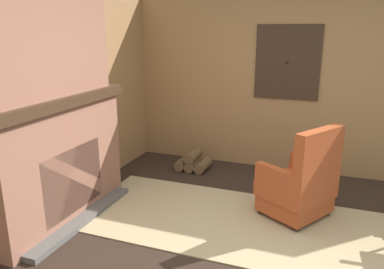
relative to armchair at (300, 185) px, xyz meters
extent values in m
plane|color=#2D2119|center=(-0.24, -0.92, -0.37)|extent=(14.00, 14.00, 0.00)
cube|color=#9E7247|center=(-2.66, -0.92, 0.88)|extent=(0.06, 5.38, 2.50)
cube|color=#9E7247|center=(-0.24, 1.50, 0.88)|extent=(5.38, 0.06, 2.50)
cube|color=#382619|center=(-0.38, 1.45, 1.19)|extent=(0.88, 0.02, 1.02)
cube|color=silver|center=(-0.38, 1.46, 1.19)|extent=(0.84, 0.01, 0.98)
cube|color=#382619|center=(-0.38, 1.45, 1.19)|extent=(0.02, 0.02, 0.98)
cube|color=#382619|center=(-0.38, 1.45, 1.19)|extent=(0.84, 0.02, 0.02)
cube|color=#93604C|center=(-2.43, -0.92, 0.25)|extent=(0.40, 1.80, 1.25)
cube|color=black|center=(-2.27, -0.92, 0.09)|extent=(0.08, 0.94, 0.70)
cube|color=#565451|center=(-2.15, -0.92, -0.34)|extent=(0.16, 1.62, 0.06)
cube|color=#3D2819|center=(-2.43, -0.92, 0.93)|extent=(0.50, 1.90, 0.11)
cube|color=#93604C|center=(-2.43, -0.92, 1.55)|extent=(0.35, 1.59, 1.13)
cube|color=tan|center=(-0.40, -0.37, -0.37)|extent=(3.85, 1.53, 0.01)
cube|color=#A84723|center=(-0.04, 0.03, -0.19)|extent=(0.84, 0.86, 0.24)
cube|color=#A84723|center=(-0.04, 0.03, -0.04)|extent=(0.88, 0.91, 0.18)
cube|color=#A84723|center=(0.17, -0.10, 0.36)|extent=(0.46, 0.65, 0.63)
cube|color=#A84723|center=(-0.22, -0.22, 0.15)|extent=(0.52, 0.36, 0.20)
cube|color=#A84723|center=(0.09, 0.29, 0.15)|extent=(0.52, 0.36, 0.20)
cylinder|color=#332319|center=(-0.40, -0.08, -0.34)|extent=(0.07, 0.07, 0.06)
cylinder|color=#332319|center=(-0.11, 0.39, -0.34)|extent=(0.07, 0.07, 0.06)
cylinder|color=#332319|center=(0.02, -0.34, -0.34)|extent=(0.07, 0.07, 0.06)
cylinder|color=#332319|center=(0.31, 0.14, -0.34)|extent=(0.07, 0.07, 0.06)
cylinder|color=brown|center=(-1.75, 0.98, -0.30)|extent=(0.16, 0.39, 0.15)
cylinder|color=brown|center=(-1.60, 0.97, -0.30)|extent=(0.16, 0.39, 0.15)
cylinder|color=brown|center=(-1.44, 0.97, -0.30)|extent=(0.16, 0.39, 0.15)
cylinder|color=brown|center=(-1.60, 0.97, -0.17)|extent=(0.16, 0.39, 0.15)
cube|color=brown|center=(-2.47, -0.18, 1.06)|extent=(0.17, 0.27, 0.15)
cube|color=silver|center=(-2.38, -0.18, 1.07)|extent=(0.01, 0.04, 0.02)
cylinder|color=gold|center=(-2.49, -0.93, 1.10)|extent=(0.06, 0.24, 0.23)
camera|label=1|loc=(0.22, -3.92, 1.63)|focal=35.00mm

